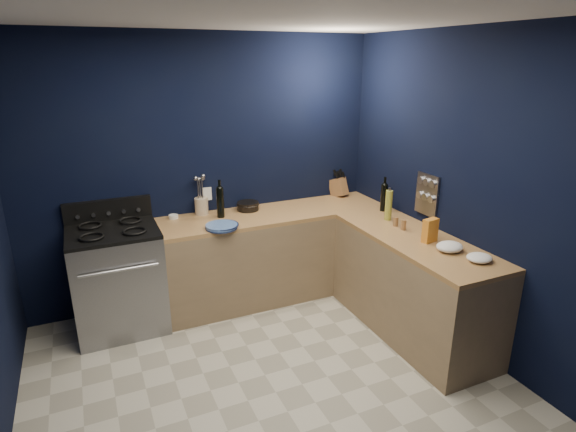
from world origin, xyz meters
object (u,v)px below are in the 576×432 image
plate_stack (222,226)px  utensil_crock (201,206)px  crouton_bag (430,230)px  gas_range (119,281)px  knife_block (338,187)px

plate_stack → utensil_crock: (-0.06, 0.47, 0.06)m
utensil_crock → crouton_bag: 2.16m
gas_range → knife_block: knife_block is taller
utensil_crock → crouton_bag: crouton_bag is taller
gas_range → knife_block: (2.40, 0.27, 0.54)m
utensil_crock → gas_range: bearing=-163.5°
gas_range → utensil_crock: 1.03m
utensil_crock → knife_block: bearing=0.5°
plate_stack → knife_block: knife_block is taller
plate_stack → knife_block: size_ratio=1.48×
utensil_crock → knife_block: (1.55, 0.01, 0.02)m
gas_range → knife_block: size_ratio=4.72×
gas_range → crouton_bag: size_ratio=4.59×
utensil_crock → plate_stack: bearing=-82.7°
gas_range → plate_stack: bearing=-13.6°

